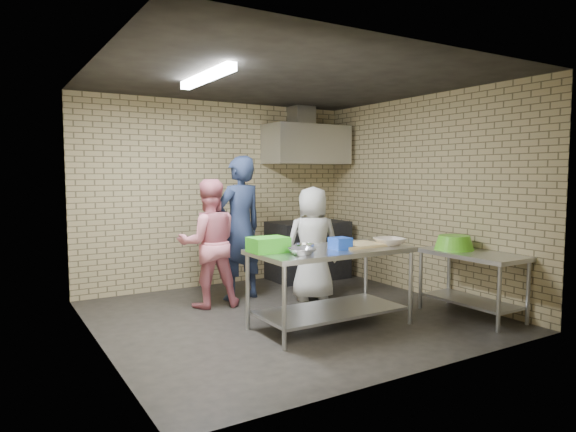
{
  "coord_description": "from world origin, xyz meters",
  "views": [
    {
      "loc": [
        -3.02,
        -4.94,
        1.67
      ],
      "look_at": [
        0.1,
        0.2,
        1.15
      ],
      "focal_mm": 31.62,
      "sensor_mm": 36.0,
      "label": 1
    }
  ],
  "objects_px": {
    "stove": "(308,250)",
    "woman_pink": "(209,243)",
    "prep_table": "(331,288)",
    "bottle_red": "(303,150)",
    "side_counter": "(471,284)",
    "green_basin": "(454,243)",
    "man_navy": "(240,228)",
    "blue_tub": "(340,243)",
    "green_crate": "(268,245)",
    "bottle_green": "(323,151)",
    "woman_white": "(313,243)"
  },
  "relations": [
    {
      "from": "stove",
      "to": "woman_pink",
      "type": "distance_m",
      "value": 2.16
    },
    {
      "from": "green_basin",
      "to": "bottle_green",
      "type": "relative_size",
      "value": 3.07
    },
    {
      "from": "side_counter",
      "to": "prep_table",
      "type": "bearing_deg",
      "value": 162.53
    },
    {
      "from": "stove",
      "to": "woman_pink",
      "type": "bearing_deg",
      "value": -158.79
    },
    {
      "from": "side_counter",
      "to": "bottle_green",
      "type": "height_order",
      "value": "bottle_green"
    },
    {
      "from": "stove",
      "to": "bottle_green",
      "type": "height_order",
      "value": "bottle_green"
    },
    {
      "from": "stove",
      "to": "green_basin",
      "type": "relative_size",
      "value": 2.61
    },
    {
      "from": "side_counter",
      "to": "green_basin",
      "type": "distance_m",
      "value": 0.52
    },
    {
      "from": "side_counter",
      "to": "green_basin",
      "type": "relative_size",
      "value": 2.61
    },
    {
      "from": "prep_table",
      "to": "man_navy",
      "type": "xyz_separation_m",
      "value": [
        -0.3,
        1.62,
        0.51
      ]
    },
    {
      "from": "blue_tub",
      "to": "woman_pink",
      "type": "xyz_separation_m",
      "value": [
        -0.85,
        1.56,
        -0.13
      ]
    },
    {
      "from": "green_crate",
      "to": "bottle_red",
      "type": "distance_m",
      "value": 3.24
    },
    {
      "from": "man_navy",
      "to": "green_basin",
      "type": "bearing_deg",
      "value": 125.09
    },
    {
      "from": "green_basin",
      "to": "man_navy",
      "type": "bearing_deg",
      "value": 135.47
    },
    {
      "from": "green_basin",
      "to": "woman_pink",
      "type": "distance_m",
      "value": 2.97
    },
    {
      "from": "green_basin",
      "to": "man_navy",
      "type": "relative_size",
      "value": 0.24
    },
    {
      "from": "side_counter",
      "to": "stove",
      "type": "xyz_separation_m",
      "value": [
        -0.45,
        2.75,
        0.08
      ]
    },
    {
      "from": "green_crate",
      "to": "blue_tub",
      "type": "relative_size",
      "value": 2.0
    },
    {
      "from": "prep_table",
      "to": "green_crate",
      "type": "relative_size",
      "value": 4.5
    },
    {
      "from": "blue_tub",
      "to": "side_counter",
      "type": "bearing_deg",
      "value": -14.66
    },
    {
      "from": "woman_pink",
      "to": "green_basin",
      "type": "bearing_deg",
      "value": 155.54
    },
    {
      "from": "stove",
      "to": "green_crate",
      "type": "relative_size",
      "value": 3.15
    },
    {
      "from": "green_basin",
      "to": "bottle_green",
      "type": "height_order",
      "value": "bottle_green"
    },
    {
      "from": "prep_table",
      "to": "bottle_red",
      "type": "distance_m",
      "value": 3.2
    },
    {
      "from": "woman_white",
      "to": "stove",
      "type": "bearing_deg",
      "value": -103.28
    },
    {
      "from": "prep_table",
      "to": "green_crate",
      "type": "distance_m",
      "value": 0.87
    },
    {
      "from": "green_crate",
      "to": "bottle_green",
      "type": "distance_m",
      "value": 3.49
    },
    {
      "from": "prep_table",
      "to": "woman_white",
      "type": "xyz_separation_m",
      "value": [
        0.49,
        1.08,
        0.31
      ]
    },
    {
      "from": "prep_table",
      "to": "bottle_red",
      "type": "height_order",
      "value": "bottle_red"
    },
    {
      "from": "man_navy",
      "to": "woman_white",
      "type": "bearing_deg",
      "value": 135.32
    },
    {
      "from": "side_counter",
      "to": "woman_white",
      "type": "bearing_deg",
      "value": 125.68
    },
    {
      "from": "side_counter",
      "to": "bottle_red",
      "type": "distance_m",
      "value": 3.44
    },
    {
      "from": "green_basin",
      "to": "bottle_green",
      "type": "bearing_deg",
      "value": 89.58
    },
    {
      "from": "woman_white",
      "to": "green_crate",
      "type": "bearing_deg",
      "value": 56.63
    },
    {
      "from": "green_basin",
      "to": "woman_pink",
      "type": "xyz_separation_m",
      "value": [
        -2.42,
        1.73,
        -0.04
      ]
    },
    {
      "from": "blue_tub",
      "to": "green_crate",
      "type": "bearing_deg",
      "value": 163.65
    },
    {
      "from": "side_counter",
      "to": "woman_white",
      "type": "distance_m",
      "value": 2.0
    },
    {
      "from": "stove",
      "to": "bottle_green",
      "type": "bearing_deg",
      "value": 28.07
    },
    {
      "from": "green_crate",
      "to": "bottle_green",
      "type": "height_order",
      "value": "bottle_green"
    },
    {
      "from": "man_navy",
      "to": "woman_white",
      "type": "distance_m",
      "value": 0.98
    },
    {
      "from": "green_crate",
      "to": "blue_tub",
      "type": "xyz_separation_m",
      "value": [
        0.75,
        -0.22,
        -0.01
      ]
    },
    {
      "from": "prep_table",
      "to": "stove",
      "type": "bearing_deg",
      "value": 61.97
    },
    {
      "from": "prep_table",
      "to": "stove",
      "type": "height_order",
      "value": "stove"
    },
    {
      "from": "prep_table",
      "to": "bottle_red",
      "type": "relative_size",
      "value": 9.53
    },
    {
      "from": "green_crate",
      "to": "man_navy",
      "type": "xyz_separation_m",
      "value": [
        0.4,
        1.5,
        0.01
      ]
    },
    {
      "from": "side_counter",
      "to": "green_basin",
      "type": "bearing_deg",
      "value": 94.57
    },
    {
      "from": "bottle_green",
      "to": "woman_pink",
      "type": "height_order",
      "value": "bottle_green"
    },
    {
      "from": "blue_tub",
      "to": "woman_pink",
      "type": "distance_m",
      "value": 1.78
    },
    {
      "from": "side_counter",
      "to": "woman_pink",
      "type": "height_order",
      "value": "woman_pink"
    },
    {
      "from": "side_counter",
      "to": "stove",
      "type": "bearing_deg",
      "value": 99.29
    }
  ]
}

